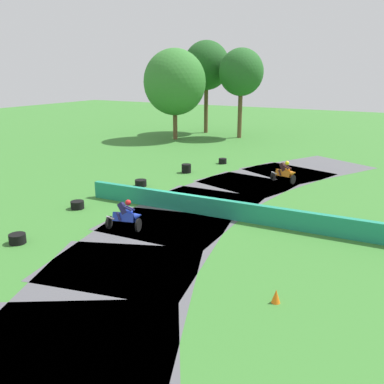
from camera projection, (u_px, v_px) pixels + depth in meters
The scene contains 14 objects.
ground_plane at pixel (187, 212), 21.30m from camera, with size 120.00×120.00×0.00m, color #38752D.
track_asphalt at pixel (214, 216), 20.65m from camera, with size 11.55×35.36×0.01m.
safety_barrier at pixel (295, 220), 18.80m from camera, with size 0.30×22.35×0.90m, color #1E8466.
motorcycle_lead_orange at pixel (285, 172), 26.63m from camera, with size 1.71×0.97×1.43m.
motorcycle_chase_blue at pixel (126, 216), 18.78m from camera, with size 1.68×1.11×1.43m.
tire_stack_near at pixel (223, 161), 32.11m from camera, with size 0.60×0.60×0.40m.
tire_stack_mid_a at pixel (186, 168), 29.26m from camera, with size 0.66×0.66×0.60m.
tire_stack_mid_b at pixel (141, 183), 25.90m from camera, with size 0.71×0.71×0.40m.
tire_stack_far at pixel (77, 205), 21.70m from camera, with size 0.68×0.68×0.40m.
tire_stack_extra_a at pixel (17, 239), 17.37m from camera, with size 0.68×0.68×0.40m.
traffic_cone at pixel (276, 296), 12.92m from camera, with size 0.28×0.28×0.44m, color orange.
tree_far_left at pixel (206, 66), 45.98m from camera, with size 5.01×5.01×9.96m.
tree_far_right at pixel (241, 72), 42.62m from camera, with size 4.51×4.51×9.02m.
tree_mid_rise at pixel (175, 82), 41.87m from camera, with size 6.18×6.18×8.94m.
Camera 1 is at (10.13, -17.46, 6.89)m, focal length 39.51 mm.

